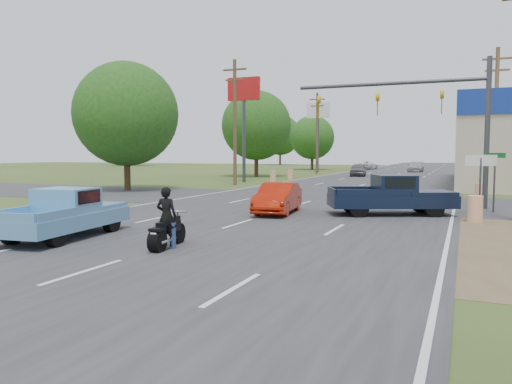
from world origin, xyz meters
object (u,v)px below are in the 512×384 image
at_px(motorcycle, 166,233).
at_px(distant_car_white, 368,165).
at_px(distant_car_grey, 358,170).
at_px(distant_car_silver, 416,167).
at_px(rider, 167,220).
at_px(blue_pickup, 67,213).
at_px(red_convertible, 278,199).
at_px(navy_pickup, 394,195).

bearing_deg(motorcycle, distant_car_white, 90.10).
bearing_deg(distant_car_grey, motorcycle, -93.96).
bearing_deg(distant_car_silver, distant_car_grey, -105.79).
distance_m(rider, blue_pickup, 3.86).
xyz_separation_m(red_convertible, motorcycle, (-0.06, -8.61, -0.22)).
bearing_deg(red_convertible, navy_pickup, 10.13).
height_order(motorcycle, rider, rider).
height_order(rider, distant_car_grey, rider).
relative_size(motorcycle, distant_car_silver, 0.41).
bearing_deg(rider, red_convertible, -95.93).
height_order(rider, distant_car_silver, rider).
distance_m(red_convertible, rider, 8.57).
distance_m(motorcycle, blue_pickup, 3.88).
distance_m(motorcycle, navy_pickup, 11.11).
xyz_separation_m(navy_pickup, distant_car_white, (-11.37, 57.58, -0.20)).
bearing_deg(distant_car_white, distant_car_silver, 143.62).
xyz_separation_m(red_convertible, distant_car_grey, (-3.65, 35.81, 0.07)).
distance_m(blue_pickup, navy_pickup, 12.88).
relative_size(motorcycle, distant_car_grey, 0.45).
relative_size(rider, distant_car_grey, 0.38).
bearing_deg(distant_car_silver, rider, -89.92).
height_order(motorcycle, navy_pickup, navy_pickup).
bearing_deg(red_convertible, rider, -97.53).
bearing_deg(motorcycle, distant_car_silver, 83.35).
bearing_deg(rider, motorcycle, 90.00).
height_order(motorcycle, distant_car_grey, distant_car_grey).
relative_size(distant_car_silver, distant_car_white, 1.01).
xyz_separation_m(red_convertible, distant_car_silver, (1.13, 51.42, 0.04)).
xyz_separation_m(motorcycle, distant_car_white, (-6.65, 67.63, 0.22)).
bearing_deg(blue_pickup, motorcycle, -12.88).
relative_size(rider, distant_car_white, 0.34).
bearing_deg(rider, distant_car_grey, -90.90).
distance_m(distant_car_silver, distant_car_white, 10.93).
relative_size(rider, blue_pickup, 0.33).
bearing_deg(distant_car_silver, navy_pickup, -84.75).
distance_m(red_convertible, blue_pickup, 9.07).
distance_m(red_convertible, distant_car_silver, 51.43).
distance_m(navy_pickup, distant_car_white, 58.69).
bearing_deg(red_convertible, distant_car_white, 89.37).
bearing_deg(distant_car_silver, distant_car_white, 137.08).
distance_m(rider, distant_car_silver, 60.00).
xyz_separation_m(distant_car_silver, distant_car_white, (-7.84, 7.61, -0.03)).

